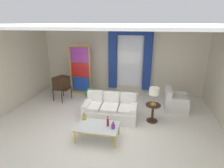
% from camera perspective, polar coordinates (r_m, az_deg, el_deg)
% --- Properties ---
extents(ground_plane, '(16.00, 16.00, 0.00)m').
position_cam_1_polar(ground_plane, '(5.96, -2.03, -12.37)').
color(ground_plane, white).
extents(wall_rear, '(8.00, 0.12, 3.00)m').
position_cam_1_polar(wall_rear, '(8.25, 2.96, 7.73)').
color(wall_rear, beige).
rests_on(wall_rear, ground).
extents(wall_left, '(0.12, 7.00, 3.00)m').
position_cam_1_polar(wall_left, '(7.57, -29.05, 4.36)').
color(wall_left, beige).
rests_on(wall_left, ground).
extents(ceiling_slab, '(8.00, 7.60, 0.04)m').
position_cam_1_polar(ceiling_slab, '(5.87, -0.43, 18.19)').
color(ceiling_slab, white).
extents(curtained_window, '(2.00, 0.17, 2.70)m').
position_cam_1_polar(curtained_window, '(7.99, 5.67, 9.06)').
color(curtained_window, white).
rests_on(curtained_window, ground).
extents(couch_white_long, '(1.79, 0.98, 0.86)m').
position_cam_1_polar(couch_white_long, '(6.19, -0.41, -7.88)').
color(couch_white_long, white).
rests_on(couch_white_long, ground).
extents(coffee_table, '(1.17, 0.72, 0.41)m').
position_cam_1_polar(coffee_table, '(5.10, -4.60, -13.33)').
color(coffee_table, silver).
rests_on(coffee_table, ground).
extents(bottle_blue_decanter, '(0.10, 0.10, 0.20)m').
position_cam_1_polar(bottle_blue_decanter, '(4.93, 0.38, -13.11)').
color(bottle_blue_decanter, '#753384').
rests_on(bottle_blue_decanter, coffee_table).
extents(bottle_crystal_tall, '(0.07, 0.07, 0.30)m').
position_cam_1_polar(bottle_crystal_tall, '(4.99, -1.36, -11.93)').
color(bottle_crystal_tall, maroon).
rests_on(bottle_crystal_tall, coffee_table).
extents(bottle_amber_squat, '(0.10, 0.10, 0.23)m').
position_cam_1_polar(bottle_amber_squat, '(5.38, -8.76, -10.26)').
color(bottle_amber_squat, gold).
rests_on(bottle_amber_squat, coffee_table).
extents(vintage_tv, '(0.67, 0.72, 1.35)m').
position_cam_1_polar(vintage_tv, '(7.69, -15.67, 0.26)').
color(vintage_tv, '#382314').
rests_on(vintage_tv, ground).
extents(armchair_white, '(0.83, 0.83, 0.80)m').
position_cam_1_polar(armchair_white, '(7.14, 19.14, -5.36)').
color(armchair_white, white).
rests_on(armchair_white, ground).
extents(stained_glass_divider, '(0.95, 0.05, 2.20)m').
position_cam_1_polar(stained_glass_divider, '(8.11, -9.98, 4.06)').
color(stained_glass_divider, gold).
rests_on(stained_glass_divider, ground).
extents(peacock_figurine, '(0.44, 0.60, 0.50)m').
position_cam_1_polar(peacock_figurine, '(7.76, -7.19, -2.99)').
color(peacock_figurine, beige).
rests_on(peacock_figurine, ground).
extents(round_side_table, '(0.48, 0.48, 0.59)m').
position_cam_1_polar(round_side_table, '(6.07, 12.71, -8.41)').
color(round_side_table, '#382314').
rests_on(round_side_table, ground).
extents(table_lamp_brass, '(0.32, 0.32, 0.57)m').
position_cam_1_polar(table_lamp_brass, '(5.80, 13.19, -2.48)').
color(table_lamp_brass, '#B29338').
rests_on(table_lamp_brass, round_side_table).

